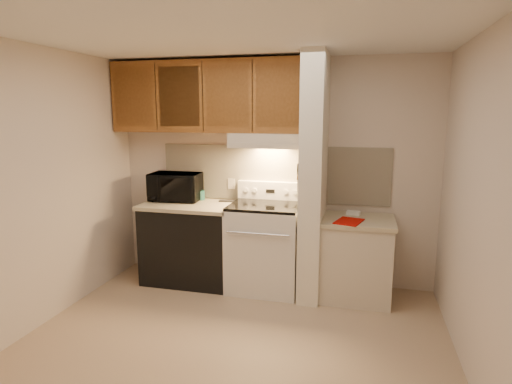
% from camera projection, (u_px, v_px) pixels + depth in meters
% --- Properties ---
extents(floor, '(3.60, 3.60, 0.00)m').
position_uv_depth(floor, '(235.00, 341.00, 3.65)').
color(floor, tan).
rests_on(floor, ground).
extents(ceiling, '(3.60, 3.60, 0.00)m').
position_uv_depth(ceiling, '(232.00, 33.00, 3.19)').
color(ceiling, white).
rests_on(ceiling, wall_back).
extents(wall_back, '(3.60, 2.50, 0.02)m').
position_uv_depth(wall_back, '(272.00, 172.00, 4.85)').
color(wall_back, beige).
rests_on(wall_back, floor).
extents(wall_left, '(0.02, 3.00, 2.50)m').
position_uv_depth(wall_left, '(42.00, 188.00, 3.85)').
color(wall_left, beige).
rests_on(wall_left, floor).
extents(wall_right, '(0.02, 3.00, 2.50)m').
position_uv_depth(wall_right, '(480.00, 209.00, 2.98)').
color(wall_right, beige).
rests_on(wall_right, floor).
extents(backsplash, '(2.60, 0.02, 0.63)m').
position_uv_depth(backsplash, '(272.00, 174.00, 4.84)').
color(backsplash, white).
rests_on(backsplash, wall_back).
extents(range_body, '(0.76, 0.65, 0.92)m').
position_uv_depth(range_body, '(265.00, 248.00, 4.66)').
color(range_body, silver).
rests_on(range_body, floor).
extents(oven_window, '(0.50, 0.01, 0.30)m').
position_uv_depth(oven_window, '(258.00, 254.00, 4.35)').
color(oven_window, black).
rests_on(oven_window, range_body).
extents(oven_handle, '(0.65, 0.02, 0.02)m').
position_uv_depth(oven_handle, '(257.00, 234.00, 4.28)').
color(oven_handle, silver).
rests_on(oven_handle, range_body).
extents(cooktop, '(0.74, 0.64, 0.03)m').
position_uv_depth(cooktop, '(265.00, 206.00, 4.57)').
color(cooktop, black).
rests_on(cooktop, range_body).
extents(range_backguard, '(0.76, 0.08, 0.20)m').
position_uv_depth(range_backguard, '(271.00, 190.00, 4.83)').
color(range_backguard, silver).
rests_on(range_backguard, range_body).
extents(range_display, '(0.10, 0.01, 0.04)m').
position_uv_depth(range_display, '(270.00, 191.00, 4.79)').
color(range_display, black).
rests_on(range_display, range_backguard).
extents(range_knob_left_outer, '(0.05, 0.02, 0.05)m').
position_uv_depth(range_knob_left_outer, '(246.00, 190.00, 4.85)').
color(range_knob_left_outer, silver).
rests_on(range_knob_left_outer, range_backguard).
extents(range_knob_left_inner, '(0.05, 0.02, 0.05)m').
position_uv_depth(range_knob_left_inner, '(255.00, 190.00, 4.83)').
color(range_knob_left_inner, silver).
rests_on(range_knob_left_inner, range_backguard).
extents(range_knob_right_inner, '(0.05, 0.02, 0.05)m').
position_uv_depth(range_knob_right_inner, '(286.00, 192.00, 4.74)').
color(range_knob_right_inner, silver).
rests_on(range_knob_right_inner, range_backguard).
extents(range_knob_right_outer, '(0.05, 0.02, 0.05)m').
position_uv_depth(range_knob_right_outer, '(295.00, 192.00, 4.72)').
color(range_knob_right_outer, silver).
rests_on(range_knob_right_outer, range_backguard).
extents(dishwasher_front, '(1.00, 0.63, 0.87)m').
position_uv_depth(dishwasher_front, '(190.00, 244.00, 4.89)').
color(dishwasher_front, black).
rests_on(dishwasher_front, floor).
extents(left_countertop, '(1.04, 0.67, 0.04)m').
position_uv_depth(left_countertop, '(189.00, 205.00, 4.80)').
color(left_countertop, '#BCAF8E').
rests_on(left_countertop, dishwasher_front).
extents(spoon_rest, '(0.23, 0.09, 0.02)m').
position_uv_depth(spoon_rest, '(229.00, 201.00, 4.89)').
color(spoon_rest, black).
rests_on(spoon_rest, left_countertop).
extents(teal_jar, '(0.11, 0.11, 0.11)m').
position_uv_depth(teal_jar, '(201.00, 195.00, 4.99)').
color(teal_jar, '#225F56').
rests_on(teal_jar, left_countertop).
extents(outlet, '(0.08, 0.01, 0.12)m').
position_uv_depth(outlet, '(231.00, 184.00, 4.97)').
color(outlet, beige).
rests_on(outlet, backsplash).
extents(microwave, '(0.60, 0.43, 0.32)m').
position_uv_depth(microwave, '(176.00, 187.00, 4.96)').
color(microwave, black).
rests_on(microwave, left_countertop).
extents(partition_pillar, '(0.22, 0.70, 2.50)m').
position_uv_depth(partition_pillar, '(314.00, 178.00, 4.39)').
color(partition_pillar, silver).
rests_on(partition_pillar, floor).
extents(pillar_trim, '(0.01, 0.70, 0.04)m').
position_uv_depth(pillar_trim, '(303.00, 173.00, 4.41)').
color(pillar_trim, brown).
rests_on(pillar_trim, partition_pillar).
extents(knife_strip, '(0.02, 0.42, 0.04)m').
position_uv_depth(knife_strip, '(301.00, 172.00, 4.36)').
color(knife_strip, black).
rests_on(knife_strip, partition_pillar).
extents(knife_blade_a, '(0.01, 0.03, 0.16)m').
position_uv_depth(knife_blade_a, '(298.00, 184.00, 4.23)').
color(knife_blade_a, silver).
rests_on(knife_blade_a, knife_strip).
extents(knife_handle_a, '(0.02, 0.02, 0.10)m').
position_uv_depth(knife_handle_a, '(298.00, 169.00, 4.21)').
color(knife_handle_a, black).
rests_on(knife_handle_a, knife_strip).
extents(knife_blade_b, '(0.01, 0.04, 0.18)m').
position_uv_depth(knife_blade_b, '(299.00, 184.00, 4.31)').
color(knife_blade_b, silver).
rests_on(knife_blade_b, knife_strip).
extents(knife_handle_b, '(0.02, 0.02, 0.10)m').
position_uv_depth(knife_handle_b, '(299.00, 168.00, 4.28)').
color(knife_handle_b, black).
rests_on(knife_handle_b, knife_strip).
extents(knife_blade_c, '(0.01, 0.04, 0.20)m').
position_uv_depth(knife_blade_c, '(300.00, 184.00, 4.37)').
color(knife_blade_c, silver).
rests_on(knife_blade_c, knife_strip).
extents(knife_handle_c, '(0.02, 0.02, 0.10)m').
position_uv_depth(knife_handle_c, '(300.00, 167.00, 4.35)').
color(knife_handle_c, black).
rests_on(knife_handle_c, knife_strip).
extents(knife_blade_d, '(0.01, 0.04, 0.16)m').
position_uv_depth(knife_blade_d, '(301.00, 180.00, 4.45)').
color(knife_blade_d, silver).
rests_on(knife_blade_d, knife_strip).
extents(knife_handle_d, '(0.02, 0.02, 0.10)m').
position_uv_depth(knife_handle_d, '(301.00, 166.00, 4.42)').
color(knife_handle_d, black).
rests_on(knife_handle_d, knife_strip).
extents(knife_blade_e, '(0.01, 0.04, 0.18)m').
position_uv_depth(knife_blade_e, '(302.00, 180.00, 4.53)').
color(knife_blade_e, silver).
rests_on(knife_blade_e, knife_strip).
extents(knife_handle_e, '(0.02, 0.02, 0.10)m').
position_uv_depth(knife_handle_e, '(302.00, 165.00, 4.51)').
color(knife_handle_e, black).
rests_on(knife_handle_e, knife_strip).
extents(oven_mitt, '(0.03, 0.11, 0.26)m').
position_uv_depth(oven_mitt, '(303.00, 179.00, 4.59)').
color(oven_mitt, slate).
rests_on(oven_mitt, partition_pillar).
extents(right_cab_base, '(0.70, 0.60, 0.81)m').
position_uv_depth(right_cab_base, '(356.00, 260.00, 4.43)').
color(right_cab_base, beige).
rests_on(right_cab_base, floor).
extents(right_countertop, '(0.74, 0.64, 0.04)m').
position_uv_depth(right_countertop, '(358.00, 221.00, 4.36)').
color(right_countertop, '#BCAF8E').
rests_on(right_countertop, right_cab_base).
extents(red_folder, '(0.31, 0.37, 0.01)m').
position_uv_depth(red_folder, '(349.00, 221.00, 4.23)').
color(red_folder, '#AF0A03').
rests_on(red_folder, right_countertop).
extents(white_box, '(0.15, 0.11, 0.04)m').
position_uv_depth(white_box, '(353.00, 213.00, 4.53)').
color(white_box, white).
rests_on(white_box, right_countertop).
extents(range_hood, '(0.78, 0.44, 0.15)m').
position_uv_depth(range_hood, '(268.00, 140.00, 4.57)').
color(range_hood, beige).
rests_on(range_hood, upper_cabinets).
extents(hood_lip, '(0.78, 0.04, 0.06)m').
position_uv_depth(hood_lip, '(264.00, 146.00, 4.38)').
color(hood_lip, beige).
rests_on(hood_lip, range_hood).
extents(upper_cabinets, '(2.18, 0.33, 0.77)m').
position_uv_depth(upper_cabinets, '(208.00, 97.00, 4.69)').
color(upper_cabinets, brown).
rests_on(upper_cabinets, wall_back).
extents(cab_door_a, '(0.46, 0.01, 0.63)m').
position_uv_depth(cab_door_a, '(134.00, 97.00, 4.74)').
color(cab_door_a, brown).
rests_on(cab_door_a, upper_cabinets).
extents(cab_gap_a, '(0.01, 0.01, 0.73)m').
position_uv_depth(cab_gap_a, '(156.00, 97.00, 4.67)').
color(cab_gap_a, black).
rests_on(cab_gap_a, upper_cabinets).
extents(cab_door_b, '(0.46, 0.01, 0.63)m').
position_uv_depth(cab_door_b, '(179.00, 97.00, 4.60)').
color(cab_door_b, brown).
rests_on(cab_door_b, upper_cabinets).
extents(cab_gap_b, '(0.01, 0.01, 0.73)m').
position_uv_depth(cab_gap_b, '(203.00, 96.00, 4.54)').
color(cab_gap_b, black).
rests_on(cab_gap_b, upper_cabinets).
extents(cab_door_c, '(0.46, 0.01, 0.63)m').
position_uv_depth(cab_door_c, '(227.00, 96.00, 4.47)').
color(cab_door_c, brown).
rests_on(cab_door_c, upper_cabinets).
extents(cab_gap_c, '(0.01, 0.01, 0.73)m').
position_uv_depth(cab_gap_c, '(252.00, 96.00, 4.41)').
color(cab_gap_c, black).
rests_on(cab_gap_c, upper_cabinets).
extents(cab_door_d, '(0.46, 0.01, 0.63)m').
position_uv_depth(cab_door_d, '(278.00, 96.00, 4.34)').
color(cab_door_d, brown).
rests_on(cab_door_d, upper_cabinets).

